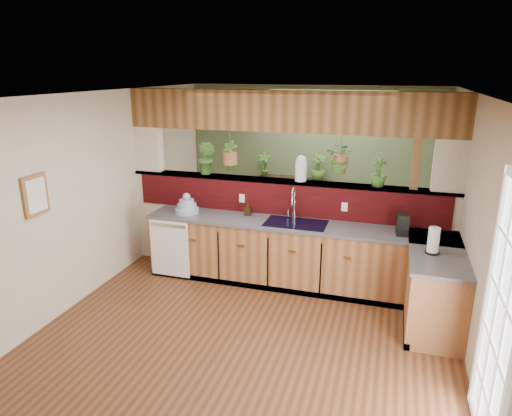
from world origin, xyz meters
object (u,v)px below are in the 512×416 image
(glass_jar, at_px, (301,168))
(faucet, at_px, (293,202))
(soap_dispenser, at_px, (248,209))
(shelving_console, at_px, (296,203))
(coffee_maker, at_px, (402,225))
(dish_stack, at_px, (187,207))
(paper_towel, at_px, (433,241))

(glass_jar, bearing_deg, faucet, -102.12)
(soap_dispenser, distance_m, glass_jar, 0.93)
(faucet, xyz_separation_m, shelving_console, (-0.40, 2.12, -0.64))
(coffee_maker, distance_m, shelving_console, 2.98)
(dish_stack, height_order, glass_jar, glass_jar)
(glass_jar, distance_m, shelving_console, 2.23)
(dish_stack, xyz_separation_m, paper_towel, (3.25, -0.56, 0.05))
(dish_stack, relative_size, coffee_maker, 1.28)
(dish_stack, distance_m, coffee_maker, 2.92)
(paper_towel, bearing_deg, faucet, 157.43)
(faucet, xyz_separation_m, soap_dispenser, (-0.64, -0.01, -0.15))
(faucet, height_order, dish_stack, faucet)
(soap_dispenser, height_order, coffee_maker, coffee_maker)
(faucet, height_order, coffee_maker, faucet)
(coffee_maker, relative_size, glass_jar, 0.75)
(paper_towel, xyz_separation_m, shelving_console, (-2.15, 2.84, -0.55))
(faucet, distance_m, paper_towel, 1.89)
(dish_stack, height_order, shelving_console, dish_stack)
(coffee_maker, xyz_separation_m, shelving_console, (-1.82, 2.30, -0.52))
(coffee_maker, height_order, glass_jar, glass_jar)
(shelving_console, bearing_deg, coffee_maker, -32.48)
(coffee_maker, distance_m, glass_jar, 1.53)
(dish_stack, xyz_separation_m, coffee_maker, (2.92, -0.01, 0.03))
(dish_stack, xyz_separation_m, soap_dispenser, (0.86, 0.16, 0.00))
(coffee_maker, height_order, shelving_console, coffee_maker)
(paper_towel, xyz_separation_m, glass_jar, (-1.70, 0.94, 0.52))
(soap_dispenser, relative_size, shelving_console, 0.14)
(dish_stack, relative_size, paper_towel, 1.05)
(faucet, height_order, soap_dispenser, faucet)
(soap_dispenser, bearing_deg, dish_stack, -169.65)
(dish_stack, bearing_deg, paper_towel, -9.70)
(glass_jar, xyz_separation_m, shelving_console, (-0.45, 1.90, -1.07))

